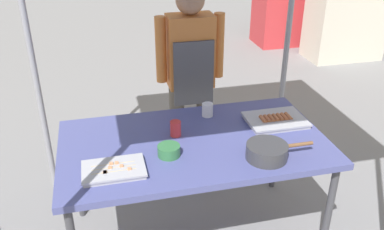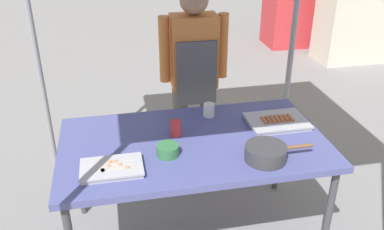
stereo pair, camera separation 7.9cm
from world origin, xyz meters
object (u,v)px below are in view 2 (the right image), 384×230
Objects in this scene: tray_grilled_sausages at (277,121)px; drink_cup_near_edge at (209,110)px; stall_table at (194,148)px; cooking_wok at (266,152)px; tray_meat_skewers at (112,168)px; vendor_woman at (194,70)px; condiment_bowl at (168,150)px; drink_cup_by_wok at (176,128)px.

tray_grilled_sausages is 0.45m from drink_cup_near_edge.
cooking_wok is (0.35, -0.28, 0.10)m from stall_table.
stall_table is at bearing -119.18° from drink_cup_near_edge.
tray_meat_skewers is 0.22× the size of vendor_woman.
vendor_woman is (-0.00, 0.49, 0.10)m from drink_cup_near_edge.
tray_meat_skewers is 3.72× the size of drink_cup_near_edge.
tray_grilled_sausages is at bearing 16.76° from condiment_bowl.
cooking_wok is at bearing -38.35° from stall_table.
vendor_woman reaches higher than cooking_wok.
condiment_bowl is at bearing 69.43° from vendor_woman.
stall_table is 4.06× the size of cooking_wok.
tray_meat_skewers is 0.33m from condiment_bowl.
tray_grilled_sausages is 4.22× the size of drink_cup_near_edge.
drink_cup_near_edge is 0.93× the size of drink_cup_by_wok.
drink_cup_near_edge reaches higher than tray_grilled_sausages.
vendor_woman is (0.16, 0.78, 0.20)m from stall_table.
tray_grilled_sausages is at bearing 60.12° from cooking_wok.
vendor_woman is (0.26, 0.69, 0.10)m from drink_cup_by_wok.
tray_grilled_sausages is 3.91× the size of drink_cup_by_wok.
cooking_wok is 0.26× the size of vendor_woman.
tray_meat_skewers is 0.85× the size of cooking_wok.
vendor_woman is (0.34, 0.91, 0.11)m from condiment_bowl.
vendor_woman reaches higher than stall_table.
vendor_woman is (-0.41, 0.68, 0.13)m from tray_grilled_sausages.
tray_meat_skewers is (-1.07, -0.32, -0.00)m from tray_grilled_sausages.
condiment_bowl is at bearing 16.92° from tray_meat_skewers.
drink_cup_by_wok is (-0.09, 0.09, 0.10)m from stall_table.
tray_meat_skewers is 1.21m from vendor_woman.
vendor_woman is at bearing 100.11° from cooking_wok.
vendor_woman is at bearing 69.60° from drink_cup_by_wok.
tray_grilled_sausages is 1.14× the size of tray_meat_skewers.
tray_grilled_sausages is 0.25× the size of vendor_woman.
tray_meat_skewers is at bearing 56.78° from vendor_woman.
tray_meat_skewers is 0.84m from drink_cup_near_edge.
cooking_wok is (-0.22, -0.38, 0.03)m from tray_grilled_sausages.
vendor_woman is at bearing 78.17° from stall_table.
stall_table is 0.23m from condiment_bowl.
drink_cup_by_wok reaches higher than drink_cup_near_edge.
drink_cup_near_edge is at bearing 154.16° from tray_grilled_sausages.
stall_table is at bearing 35.13° from condiment_bowl.
drink_cup_by_wok reaches higher than tray_grilled_sausages.
drink_cup_by_wok is at bearing 69.60° from vendor_woman.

